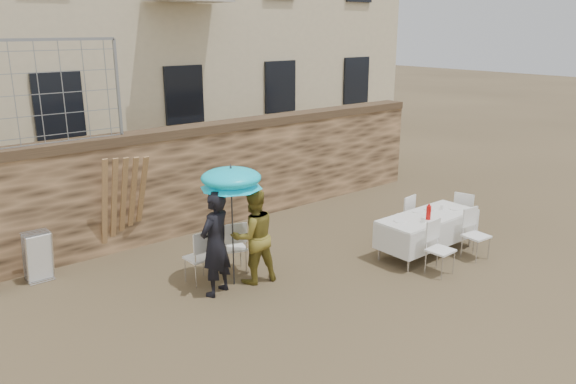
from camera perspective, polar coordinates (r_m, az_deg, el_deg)
ground at (r=8.71m, az=7.31°, el=-12.58°), size 80.00×80.00×0.00m
stone_wall at (r=12.02m, az=-9.97°, el=1.22°), size 13.00×0.50×2.20m
chain_link_fence at (r=10.55m, az=-24.99°, el=8.92°), size 3.20×0.06×1.80m
man_suit at (r=9.08m, az=-7.38°, el=-5.23°), size 0.74×0.61×1.75m
woman_dress at (r=9.49m, az=-3.52°, el=-4.48°), size 0.90×0.76×1.65m
umbrella at (r=9.07m, az=-5.80°, el=1.05°), size 1.02×1.02×1.93m
couple_chair_left at (r=9.67m, az=-9.04°, el=-6.43°), size 0.49×0.49×0.96m
couple_chair_right at (r=10.01m, az=-5.57°, el=-5.49°), size 0.60×0.60×0.96m
banquet_table at (r=10.98m, az=14.03°, el=-2.51°), size 2.10×0.85×0.78m
soda_bottle at (r=10.69m, az=14.09°, el=-2.05°), size 0.09×0.09×0.26m
table_chair_front_left at (r=10.20m, az=15.25°, el=-5.59°), size 0.50×0.50×0.96m
table_chair_front_right at (r=11.07m, az=18.61°, el=-4.13°), size 0.52×0.52×0.96m
table_chair_back at (r=11.68m, az=11.42°, el=-2.50°), size 0.54×0.54×0.96m
table_chair_side at (r=12.22m, az=17.56°, el=-2.10°), size 0.60×0.60×0.96m
chair_stack_right at (r=10.62m, az=-24.25°, el=-5.74°), size 0.46×0.40×0.92m
wood_planks at (r=10.97m, az=-16.67°, el=-1.26°), size 0.70×0.20×2.00m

